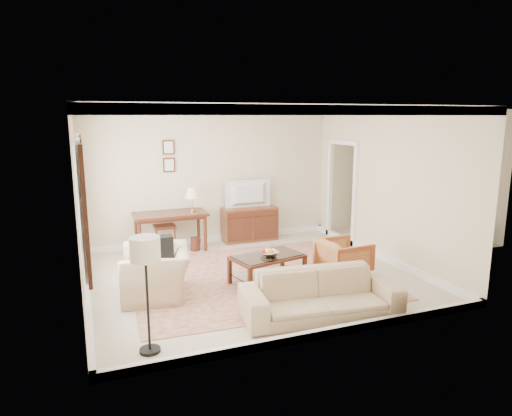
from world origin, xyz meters
TOP-DOWN VIEW (x-y plane):
  - room_shell at (0.00, 0.00)m, footprint 5.51×5.01m
  - annex_bedroom at (4.49, 1.15)m, footprint 3.00×2.70m
  - window_front at (-2.70, -0.70)m, footprint 0.12×1.56m
  - window_rear at (-2.70, 0.90)m, footprint 0.12×1.56m
  - doorway at (2.71, 1.50)m, footprint 0.10×1.12m
  - rug at (0.02, -0.08)m, footprint 4.31×3.74m
  - writing_desk at (-1.03, 2.03)m, footprint 1.48×0.74m
  - desk_chair at (-1.10, 2.38)m, footprint 0.48×0.48m
  - desk_lamp at (-0.55, 2.03)m, footprint 0.32×0.32m
  - framed_prints at (-0.93, 2.47)m, footprint 0.25×0.04m
  - sideboard at (0.79, 2.23)m, footprint 1.23×0.47m
  - tv at (0.79, 2.21)m, footprint 1.01×0.58m
  - coffee_table at (0.13, -0.41)m, footprint 1.29×0.92m
  - fruit_bowl at (0.14, -0.47)m, footprint 0.42×0.42m
  - book_a at (0.00, -0.43)m, footprint 0.26×0.18m
  - book_b at (0.34, -0.37)m, footprint 0.28×0.04m
  - striped_armchair at (1.41, -0.72)m, footprint 0.74×0.79m
  - club_armchair at (-1.70, -0.30)m, footprint 0.93×1.26m
  - backpack at (-1.57, -0.23)m, footprint 0.29×0.36m
  - sofa at (0.32, -1.89)m, footprint 2.26×0.91m
  - floor_lamp at (-2.06, -2.03)m, footprint 0.35×0.35m

SIDE VIEW (x-z plane):
  - rug at x=0.02m, z-range 0.00..0.01m
  - book_b at x=0.34m, z-range 0.00..0.38m
  - book_a at x=0.00m, z-range 0.00..0.38m
  - annex_bedroom at x=4.49m, z-range -1.11..1.79m
  - sideboard at x=0.79m, z-range 0.00..0.75m
  - coffee_table at x=0.13m, z-range 0.13..0.63m
  - striped_armchair at x=1.41m, z-range 0.00..0.77m
  - sofa at x=0.32m, z-range 0.00..0.86m
  - club_armchair at x=-1.70m, z-range 0.00..1.01m
  - desk_chair at x=-1.10m, z-range 0.00..1.05m
  - fruit_bowl at x=0.14m, z-range 0.49..0.60m
  - writing_desk at x=-1.03m, z-range 0.30..1.11m
  - backpack at x=-1.57m, z-range 0.56..0.96m
  - desk_lamp at x=-0.55m, z-range 0.81..1.31m
  - doorway at x=2.71m, z-range -0.05..2.20m
  - floor_lamp at x=-2.06m, z-range 0.46..1.88m
  - tv at x=0.79m, z-range 1.19..1.33m
  - window_front at x=-2.70m, z-range 0.65..2.45m
  - window_rear at x=-2.70m, z-range 0.65..2.45m
  - framed_prints at x=-0.93m, z-range 1.60..2.28m
  - room_shell at x=0.00m, z-range 1.02..3.93m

